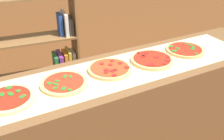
# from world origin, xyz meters

# --- Properties ---
(counter) EXTENTS (2.65, 0.57, 0.94)m
(counter) POSITION_xyz_m (0.00, 0.00, 0.47)
(counter) COLOR brown
(counter) RESTS_ON ground_plane
(parchment_paper) EXTENTS (2.12, 0.43, 0.00)m
(parchment_paper) POSITION_xyz_m (0.00, 0.00, 0.94)
(parchment_paper) COLOR beige
(parchment_paper) RESTS_ON counter
(pizza_spinach_0) EXTENTS (0.29, 0.29, 0.03)m
(pizza_spinach_0) POSITION_xyz_m (-0.65, -0.01, 0.95)
(pizza_spinach_0) COLOR #E5C17F
(pizza_spinach_0) RESTS_ON parchment_paper
(pizza_spinach_1) EXTENTS (0.29, 0.29, 0.02)m
(pizza_spinach_1) POSITION_xyz_m (-0.33, 0.01, 0.95)
(pizza_spinach_1) COLOR #DBB26B
(pizza_spinach_1) RESTS_ON parchment_paper
(pizza_pepperoni_2) EXTENTS (0.29, 0.29, 0.03)m
(pizza_pepperoni_2) POSITION_xyz_m (0.00, 0.03, 0.95)
(pizza_pepperoni_2) COLOR #DBB26B
(pizza_pepperoni_2) RESTS_ON parchment_paper
(pizza_pepperoni_3) EXTENTS (0.30, 0.30, 0.03)m
(pizza_pepperoni_3) POSITION_xyz_m (0.33, 0.01, 0.95)
(pizza_pepperoni_3) COLOR #DBB26B
(pizza_pepperoni_3) RESTS_ON parchment_paper
(pizza_spinach_4) EXTENTS (0.29, 0.29, 0.03)m
(pizza_spinach_4) POSITION_xyz_m (0.65, 0.04, 0.95)
(pizza_spinach_4) COLOR tan
(pizza_spinach_4) RESTS_ON parchment_paper
(bookshelf) EXTENTS (0.86, 0.38, 1.64)m
(bookshelf) POSITION_xyz_m (-0.16, 1.11, 0.79)
(bookshelf) COLOR brown
(bookshelf) RESTS_ON ground_plane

